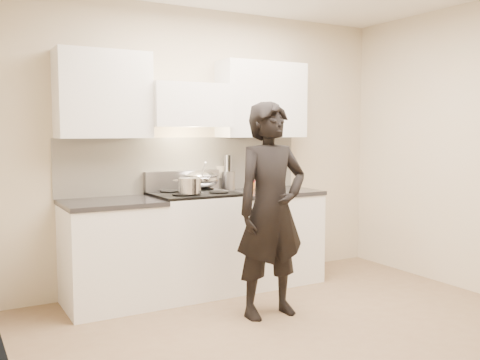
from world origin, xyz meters
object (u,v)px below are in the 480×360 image
wok (201,179)px  utensil_crock (228,179)px  stove (194,242)px  person (271,210)px  counter_right (269,235)px

wok → utensil_crock: (0.34, 0.10, -0.02)m
stove → person: (0.29, -0.87, 0.40)m
counter_right → person: bearing=-121.9°
utensil_crock → counter_right: bearing=-35.7°
counter_right → person: 1.10m
stove → wok: wok is taller
stove → counter_right: 0.83m
counter_right → person: person is taller
utensil_crock → stove: bearing=-153.4°
stove → counter_right: size_ratio=1.04×
utensil_crock → person: bearing=-100.2°
stove → utensil_crock: 0.78m
counter_right → utensil_crock: 0.71m
stove → person: size_ratio=0.55×
utensil_crock → person: (-0.20, -1.12, -0.16)m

